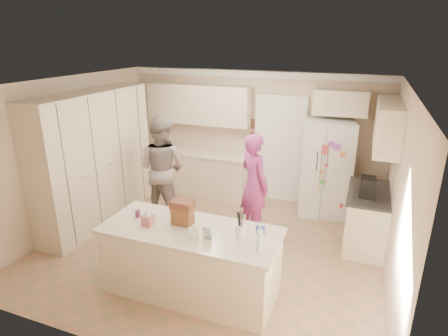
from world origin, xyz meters
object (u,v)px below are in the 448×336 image
at_px(dollhouse_body, 183,216).
at_px(refrigerator, 325,169).
at_px(tissue_box, 148,220).
at_px(teen_girl, 254,184).
at_px(coffee_maker, 368,187).
at_px(island_base, 191,262).
at_px(teen_boy, 162,168).
at_px(utensil_crock, 240,231).

bearing_deg(dollhouse_body, refrigerator, 63.47).
relative_size(tissue_box, dollhouse_body, 0.54).
bearing_deg(refrigerator, teen_girl, -141.44).
bearing_deg(coffee_maker, island_base, -137.17).
height_order(tissue_box, teen_girl, teen_girl).
distance_m(teen_boy, teen_girl, 1.73).
bearing_deg(coffee_maker, dollhouse_body, -140.71).
bearing_deg(teen_girl, tissue_box, 104.84).
bearing_deg(tissue_box, dollhouse_body, 26.57).
bearing_deg(teen_boy, island_base, 132.28).
height_order(island_base, utensil_crock, utensil_crock).
xyz_separation_m(coffee_maker, teen_boy, (-3.49, -0.09, -0.11)).
relative_size(refrigerator, utensil_crock, 12.00).
xyz_separation_m(island_base, tissue_box, (-0.55, -0.10, 0.56)).
relative_size(refrigerator, teen_girl, 1.02).
xyz_separation_m(island_base, dollhouse_body, (-0.15, 0.10, 0.60)).
bearing_deg(tissue_box, refrigerator, 59.23).
distance_m(utensil_crock, teen_girl, 1.83).
height_order(utensil_crock, dollhouse_body, dollhouse_body).
height_order(coffee_maker, tissue_box, coffee_maker).
distance_m(refrigerator, teen_girl, 1.56).
bearing_deg(island_base, refrigerator, 66.58).
xyz_separation_m(refrigerator, coffee_maker, (0.74, -1.13, 0.17)).
distance_m(utensil_crock, teen_boy, 2.73).
distance_m(coffee_maker, dollhouse_body, 2.84).
distance_m(refrigerator, dollhouse_body, 3.27).
bearing_deg(coffee_maker, teen_girl, -178.12).
height_order(island_base, tissue_box, tissue_box).
distance_m(utensil_crock, tissue_box, 1.21).
relative_size(island_base, dollhouse_body, 8.46).
xyz_separation_m(teen_boy, teen_girl, (1.73, 0.03, -0.08)).
bearing_deg(island_base, tissue_box, -169.70).
bearing_deg(utensil_crock, tissue_box, -172.87).
bearing_deg(dollhouse_body, teen_girl, 75.87).
distance_m(refrigerator, teen_boy, 3.01).
bearing_deg(teen_boy, utensil_crock, 143.67).
xyz_separation_m(refrigerator, utensil_crock, (-0.66, -2.98, 0.10)).
distance_m(coffee_maker, teen_girl, 1.77).
bearing_deg(refrigerator, dollhouse_body, -127.15).
height_order(tissue_box, dollhouse_body, dollhouse_body).
bearing_deg(dollhouse_body, tissue_box, -153.43).
distance_m(dollhouse_body, teen_boy, 2.14).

